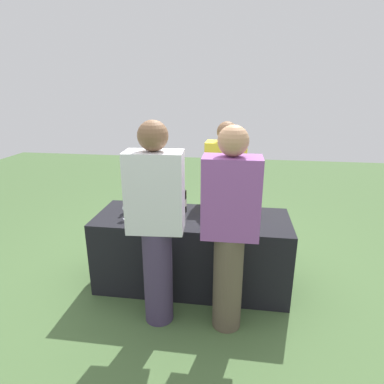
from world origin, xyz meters
TOP-DOWN VIEW (x-y plane):
  - ground_plane at (0.00, 0.00)m, footprint 12.00×12.00m
  - tasting_table at (0.00, 0.00)m, footprint 1.85×0.70m
  - wine_bottle_0 at (-0.63, 0.11)m, footprint 0.07×0.07m
  - wine_bottle_1 at (-0.51, 0.17)m, footprint 0.06×0.06m
  - wine_bottle_2 at (-0.22, 0.10)m, footprint 0.08×0.08m
  - wine_bottle_3 at (-0.11, 0.12)m, footprint 0.08×0.08m
  - wine_bottle_4 at (0.16, 0.09)m, footprint 0.07×0.07m
  - wine_bottle_5 at (0.56, 0.08)m, footprint 0.08×0.08m
  - wine_glass_0 at (-0.60, -0.14)m, footprint 0.06×0.06m
  - wine_glass_1 at (-0.38, -0.11)m, footprint 0.07×0.07m
  - wine_glass_2 at (-0.08, -0.13)m, footprint 0.07×0.07m
  - wine_glass_3 at (0.18, -0.17)m, footprint 0.07×0.07m
  - wine_glass_4 at (0.26, -0.13)m, footprint 0.07×0.07m
  - wine_glass_5 at (0.48, -0.15)m, footprint 0.07×0.07m
  - server_pouring at (0.29, 0.54)m, footprint 0.44×0.26m
  - guest_0 at (-0.20, -0.57)m, footprint 0.45×0.27m
  - guest_1 at (0.37, -0.56)m, footprint 0.43×0.24m

SIDE VIEW (x-z plane):
  - ground_plane at x=0.00m, z-range 0.00..0.00m
  - tasting_table at x=0.00m, z-range 0.00..0.73m
  - wine_glass_3 at x=0.18m, z-range 0.75..0.89m
  - wine_glass_5 at x=0.48m, z-range 0.76..0.89m
  - wine_glass_4 at x=0.26m, z-range 0.76..0.90m
  - wine_glass_1 at x=-0.38m, z-range 0.76..0.90m
  - wine_glass_2 at x=-0.08m, z-range 0.76..0.90m
  - wine_glass_0 at x=-0.60m, z-range 0.76..0.90m
  - wine_bottle_0 at x=-0.63m, z-range 0.69..0.98m
  - wine_bottle_5 at x=0.56m, z-range 0.68..1.00m
  - server_pouring at x=0.29m, z-range 0.05..1.63m
  - wine_bottle_3 at x=-0.11m, z-range 0.68..1.00m
  - wine_bottle_1 at x=-0.51m, z-range 0.69..1.00m
  - wine_bottle_2 at x=-0.22m, z-range 0.68..1.01m
  - wine_bottle_4 at x=0.16m, z-range 0.68..1.01m
  - guest_1 at x=0.37m, z-range 0.06..1.73m
  - guest_0 at x=-0.20m, z-range 0.06..1.76m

